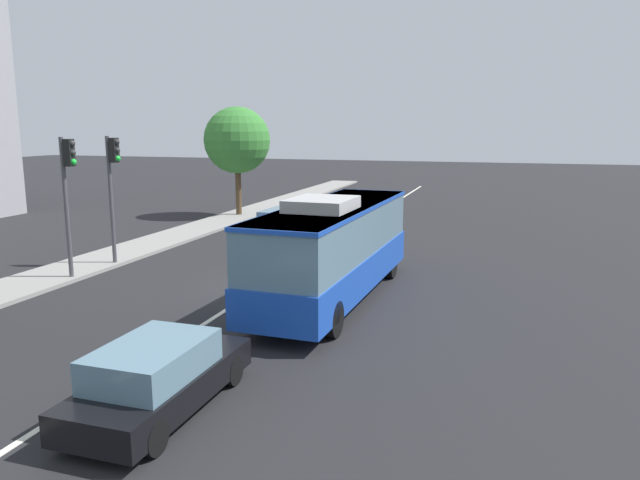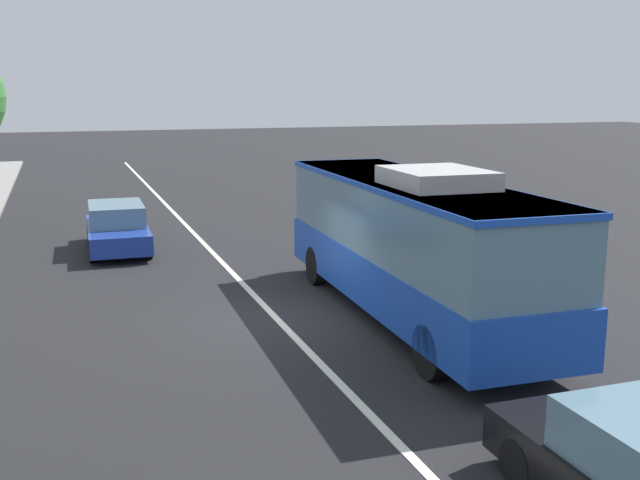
{
  "view_description": "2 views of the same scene",
  "coord_description": "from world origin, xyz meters",
  "px_view_note": "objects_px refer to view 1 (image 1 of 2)",
  "views": [
    {
      "loc": [
        -18.95,
        -8.12,
        5.54
      ],
      "look_at": [
        0.85,
        -1.8,
        1.61
      ],
      "focal_mm": 33.57,
      "sensor_mm": 36.0,
      "label": 1
    },
    {
      "loc": [
        -15.18,
        4.35,
        5.03
      ],
      "look_at": [
        1.39,
        -1.52,
        1.43
      ],
      "focal_mm": 41.41,
      "sensor_mm": 36.0,
      "label": 2
    }
  ],
  "objects_px": {
    "transit_bus": "(334,245)",
    "traffic_light_near_corner": "(68,183)",
    "street_tree_kerbside_centre": "(237,140)",
    "sedan_blue": "(281,225)",
    "sedan_black": "(159,377)",
    "traffic_light_mid_block": "(113,178)"
  },
  "relations": [
    {
      "from": "sedan_black",
      "to": "street_tree_kerbside_centre",
      "type": "relative_size",
      "value": 0.67
    },
    {
      "from": "traffic_light_mid_block",
      "to": "sedan_blue",
      "type": "bearing_deg",
      "value": 59.92
    },
    {
      "from": "traffic_light_mid_block",
      "to": "street_tree_kerbside_centre",
      "type": "xyz_separation_m",
      "value": [
        13.9,
        1.19,
        1.16
      ]
    },
    {
      "from": "transit_bus",
      "to": "traffic_light_mid_block",
      "type": "distance_m",
      "value": 10.06
    },
    {
      "from": "sedan_blue",
      "to": "traffic_light_mid_block",
      "type": "distance_m",
      "value": 9.06
    },
    {
      "from": "sedan_black",
      "to": "street_tree_kerbside_centre",
      "type": "distance_m",
      "value": 26.64
    },
    {
      "from": "traffic_light_near_corner",
      "to": "traffic_light_mid_block",
      "type": "bearing_deg",
      "value": 83.23
    },
    {
      "from": "sedan_blue",
      "to": "traffic_light_near_corner",
      "type": "height_order",
      "value": "traffic_light_near_corner"
    },
    {
      "from": "sedan_black",
      "to": "street_tree_kerbside_centre",
      "type": "height_order",
      "value": "street_tree_kerbside_centre"
    },
    {
      "from": "transit_bus",
      "to": "sedan_blue",
      "type": "distance_m",
      "value": 11.09
    },
    {
      "from": "sedan_blue",
      "to": "transit_bus",
      "type": "bearing_deg",
      "value": 31.72
    },
    {
      "from": "traffic_light_near_corner",
      "to": "traffic_light_mid_block",
      "type": "xyz_separation_m",
      "value": [
        2.48,
        -0.05,
        0.0
      ]
    },
    {
      "from": "transit_bus",
      "to": "traffic_light_near_corner",
      "type": "relative_size",
      "value": 1.94
    },
    {
      "from": "street_tree_kerbside_centre",
      "to": "traffic_light_near_corner",
      "type": "bearing_deg",
      "value": -176.0
    },
    {
      "from": "traffic_light_mid_block",
      "to": "street_tree_kerbside_centre",
      "type": "bearing_deg",
      "value": 93.51
    },
    {
      "from": "transit_bus",
      "to": "sedan_blue",
      "type": "xyz_separation_m",
      "value": [
        9.52,
        5.57,
        -1.09
      ]
    },
    {
      "from": "street_tree_kerbside_centre",
      "to": "sedan_blue",
      "type": "bearing_deg",
      "value": -140.06
    },
    {
      "from": "traffic_light_near_corner",
      "to": "sedan_black",
      "type": "bearing_deg",
      "value": -48.48
    },
    {
      "from": "transit_bus",
      "to": "street_tree_kerbside_centre",
      "type": "height_order",
      "value": "street_tree_kerbside_centre"
    },
    {
      "from": "sedan_blue",
      "to": "traffic_light_near_corner",
      "type": "relative_size",
      "value": 0.87
    },
    {
      "from": "sedan_black",
      "to": "traffic_light_mid_block",
      "type": "distance_m",
      "value": 13.91
    },
    {
      "from": "transit_bus",
      "to": "traffic_light_near_corner",
      "type": "xyz_separation_m",
      "value": [
        -0.5,
        9.75,
        1.75
      ]
    }
  ]
}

